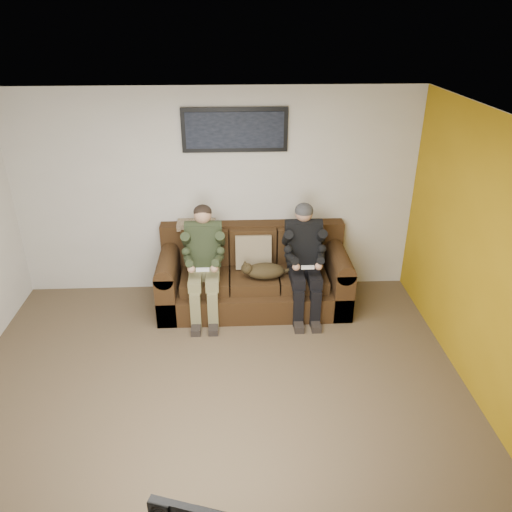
{
  "coord_description": "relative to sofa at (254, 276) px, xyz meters",
  "views": [
    {
      "loc": [
        0.21,
        -3.67,
        3.37
      ],
      "look_at": [
        0.44,
        1.2,
        0.95
      ],
      "focal_mm": 35.0,
      "sensor_mm": 36.0,
      "label": 1
    }
  ],
  "objects": [
    {
      "name": "floor",
      "position": [
        -0.44,
        -1.83,
        -0.36
      ],
      "size": [
        5.0,
        5.0,
        0.0
      ],
      "primitive_type": "plane",
      "color": "brown",
      "rests_on": "ground"
    },
    {
      "name": "ceiling",
      "position": [
        -0.44,
        -1.83,
        2.24
      ],
      "size": [
        5.0,
        5.0,
        0.0
      ],
      "primitive_type": "plane",
      "rotation": [
        3.14,
        0.0,
        0.0
      ],
      "color": "silver",
      "rests_on": "ground"
    },
    {
      "name": "wall_back",
      "position": [
        -0.44,
        0.42,
        0.94
      ],
      "size": [
        5.0,
        0.0,
        5.0
      ],
      "primitive_type": "plane",
      "rotation": [
        1.57,
        0.0,
        0.0
      ],
      "color": "beige",
      "rests_on": "ground"
    },
    {
      "name": "wall_right",
      "position": [
        2.06,
        -1.83,
        0.94
      ],
      "size": [
        0.0,
        4.5,
        4.5
      ],
      "primitive_type": "plane",
      "rotation": [
        1.57,
        0.0,
        -1.57
      ],
      "color": "beige",
      "rests_on": "ground"
    },
    {
      "name": "accent_wall_right",
      "position": [
        2.05,
        -1.83,
        0.94
      ],
      "size": [
        0.0,
        4.5,
        4.5
      ],
      "primitive_type": "plane",
      "rotation": [
        1.57,
        0.0,
        -1.57
      ],
      "color": "#B28611",
      "rests_on": "ground"
    },
    {
      "name": "sofa",
      "position": [
        0.0,
        0.0,
        0.0
      ],
      "size": [
        2.32,
        1.0,
        0.95
      ],
      "color": "#372210",
      "rests_on": "ground"
    },
    {
      "name": "throw_pillow",
      "position": [
        -0.0,
        0.04,
        0.32
      ],
      "size": [
        0.44,
        0.21,
        0.44
      ],
      "primitive_type": "cube",
      "rotation": [
        -0.21,
        0.0,
        0.0
      ],
      "color": "#877658",
      "rests_on": "sofa"
    },
    {
      "name": "throw_blanket",
      "position": [
        -0.7,
        0.29,
        0.59
      ],
      "size": [
        0.47,
        0.23,
        0.08
      ],
      "primitive_type": "cube",
      "color": "tan",
      "rests_on": "sofa"
    },
    {
      "name": "person_left",
      "position": [
        -0.6,
        -0.19,
        0.39
      ],
      "size": [
        0.51,
        0.87,
        1.32
      ],
      "color": "olive",
      "rests_on": "sofa"
    },
    {
      "name": "person_right",
      "position": [
        0.6,
        -0.19,
        0.39
      ],
      "size": [
        0.51,
        0.86,
        1.33
      ],
      "color": "black",
      "rests_on": "sofa"
    },
    {
      "name": "cat",
      "position": [
        0.11,
        -0.26,
        0.21
      ],
      "size": [
        0.66,
        0.26,
        0.24
      ],
      "color": "#43341A",
      "rests_on": "sofa"
    },
    {
      "name": "framed_poster",
      "position": [
        -0.2,
        0.38,
        1.74
      ],
      "size": [
        1.25,
        0.05,
        0.52
      ],
      "color": "black",
      "rests_on": "wall_back"
    }
  ]
}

